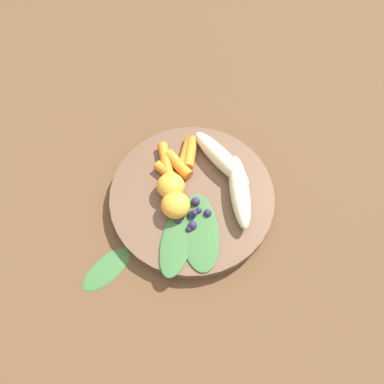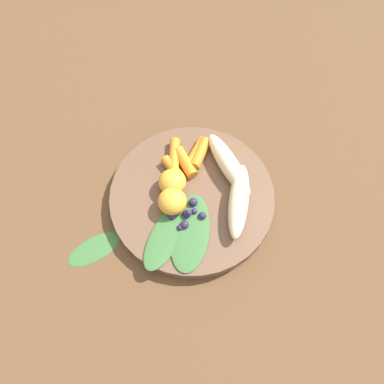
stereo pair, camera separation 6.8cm
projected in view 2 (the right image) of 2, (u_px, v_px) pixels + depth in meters
ground_plane at (192, 200)px, 0.71m from camera, size 2.40×2.40×0.00m
bowl at (192, 198)px, 0.70m from camera, size 0.28×0.28×0.02m
banana_peeled_left at (229, 164)px, 0.69m from camera, size 0.08×0.14×0.03m
banana_peeled_right at (239, 201)px, 0.66m from camera, size 0.06×0.14×0.03m
orange_segment_near at (172, 201)px, 0.66m from camera, size 0.05×0.05×0.04m
orange_segment_far at (172, 182)px, 0.68m from camera, size 0.05×0.05×0.03m
carrot_front at (200, 153)px, 0.71m from camera, size 0.04×0.06×0.02m
carrot_mid_left at (195, 152)px, 0.72m from camera, size 0.05×0.06×0.01m
carrot_mid_right at (185, 163)px, 0.70m from camera, size 0.04×0.06×0.02m
carrot_rear at (174, 156)px, 0.71m from camera, size 0.03×0.07×0.02m
carrot_small at (172, 168)px, 0.70m from camera, size 0.04×0.05×0.02m
blueberry_pile at (187, 213)px, 0.66m from camera, size 0.06×0.05×0.02m
kale_leaf_left at (166, 236)px, 0.65m from camera, size 0.11×0.13×0.00m
kale_leaf_right at (190, 232)px, 0.65m from camera, size 0.09×0.15×0.00m
kale_leaf_stray at (94, 249)px, 0.66m from camera, size 0.10×0.08×0.01m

